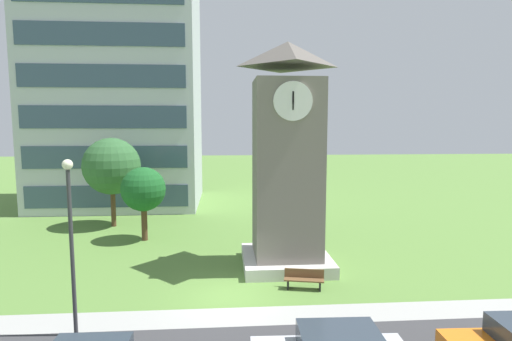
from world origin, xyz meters
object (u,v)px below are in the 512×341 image
at_px(street_lamp, 71,229).
at_px(tree_by_building, 112,166).
at_px(park_bench, 304,279).
at_px(clock_tower, 287,168).
at_px(tree_streetside, 143,190).

distance_m(street_lamp, tree_by_building, 16.22).
distance_m(park_bench, tree_by_building, 17.54).
height_order(clock_tower, tree_by_building, clock_tower).
bearing_deg(tree_by_building, tree_streetside, -52.67).
relative_size(clock_tower, park_bench, 6.22).
relative_size(park_bench, street_lamp, 0.30).
distance_m(clock_tower, tree_streetside, 10.18).
relative_size(street_lamp, tree_by_building, 0.97).
height_order(tree_streetside, tree_by_building, tree_by_building).
bearing_deg(street_lamp, tree_by_building, 99.99).
bearing_deg(tree_streetside, tree_by_building, 127.33).
xyz_separation_m(street_lamp, tree_streetside, (0.14, 12.09, -0.56)).
xyz_separation_m(park_bench, street_lamp, (-8.89, -3.51, 3.41)).
relative_size(street_lamp, tree_streetside, 1.33).
relative_size(tree_streetside, tree_by_building, 0.73).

